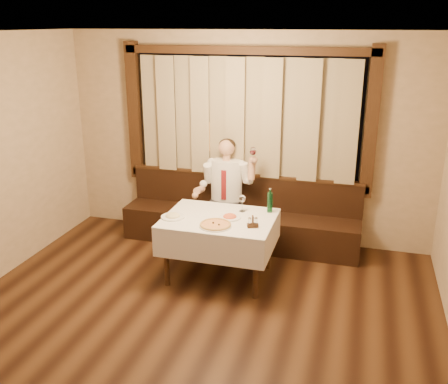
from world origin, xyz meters
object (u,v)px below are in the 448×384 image
(dining_table, at_px, (219,226))
(pasta_cream, at_px, (173,214))
(seated_man, at_px, (225,185))
(cruet_caddy, at_px, (253,223))
(banquette, at_px, (241,221))
(pizza, at_px, (215,225))
(green_bottle, at_px, (270,202))
(pasta_red, at_px, (230,215))

(dining_table, height_order, pasta_cream, pasta_cream)
(pasta_cream, height_order, seated_man, seated_man)
(pasta_cream, distance_m, cruet_caddy, 0.95)
(dining_table, bearing_deg, banquette, 90.00)
(dining_table, distance_m, pizza, 0.29)
(pasta_cream, relative_size, green_bottle, 0.92)
(banquette, relative_size, pizza, 8.74)
(green_bottle, distance_m, cruet_caddy, 0.52)
(pasta_red, distance_m, pasta_cream, 0.66)
(banquette, distance_m, pasta_red, 1.12)
(dining_table, height_order, pasta_red, pasta_red)
(cruet_caddy, height_order, seated_man, seated_man)
(banquette, height_order, green_bottle, green_bottle)
(dining_table, xyz_separation_m, pasta_red, (0.12, 0.02, 0.14))
(dining_table, relative_size, pasta_cream, 4.67)
(banquette, relative_size, dining_table, 2.52)
(pasta_red, relative_size, pasta_cream, 0.92)
(banquette, height_order, pasta_cream, banquette)
(pasta_red, bearing_deg, dining_table, -173.00)
(green_bottle, relative_size, cruet_caddy, 2.18)
(pizza, relative_size, pasta_red, 1.46)
(pizza, relative_size, green_bottle, 1.24)
(dining_table, bearing_deg, green_bottle, 32.13)
(dining_table, xyz_separation_m, pizza, (0.03, -0.26, 0.12))
(pasta_red, bearing_deg, green_bottle, 38.01)
(pasta_red, xyz_separation_m, green_bottle, (0.40, 0.31, 0.09))
(dining_table, relative_size, seated_man, 0.88)
(seated_man, bearing_deg, banquette, 25.40)
(banquette, bearing_deg, seated_man, -154.60)
(banquette, relative_size, green_bottle, 10.86)
(pasta_red, xyz_separation_m, seated_man, (-0.31, 0.92, 0.04))
(pasta_cream, xyz_separation_m, green_bottle, (1.04, 0.48, 0.09))
(pasta_cream, distance_m, green_bottle, 1.15)
(green_bottle, bearing_deg, pizza, -129.86)
(pizza, relative_size, cruet_caddy, 2.72)
(pasta_red, bearing_deg, cruet_caddy, -31.53)
(pasta_red, height_order, cruet_caddy, cruet_caddy)
(pizza, xyz_separation_m, pasta_cream, (-0.55, 0.11, 0.02))
(pasta_red, bearing_deg, pasta_cream, -165.46)
(dining_table, distance_m, pasta_red, 0.19)
(banquette, distance_m, pizza, 1.36)
(dining_table, distance_m, green_bottle, 0.66)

